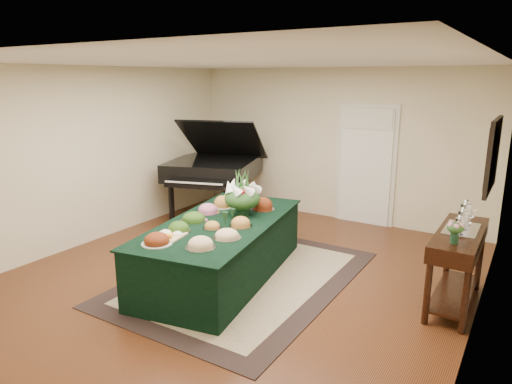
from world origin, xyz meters
The scene contains 14 objects.
ground centered at (0.00, 0.00, 0.00)m, with size 6.00×6.00×0.00m, color black.
area_rug centered at (0.08, -0.11, 0.01)m, with size 2.42×3.39×0.01m.
kitchen_doorway centered at (0.60, 2.97, 1.02)m, with size 1.05×0.07×2.10m.
buffet_table centered at (-0.19, -0.22, 0.38)m, with size 1.72×2.90×0.75m.
food_platters centered at (-0.25, -0.25, 0.80)m, with size 1.21×2.25×0.14m.
cutting_board centered at (-0.37, -0.99, 0.79)m, with size 0.38×0.38×0.10m.
green_goblets centered at (-0.05, -0.26, 0.84)m, with size 0.09×0.25×0.18m.
floral_centerpiece centered at (-0.12, 0.15, 1.04)m, with size 0.49×0.49×0.49m.
grand_piano centered at (-1.92, 1.93, 0.92)m, with size 1.89×2.10×1.82m.
wicker_basket centered at (-0.82, 1.27, 0.12)m, with size 0.38×0.38×0.23m, color #A77B43.
mahogany_sideboard centered at (2.50, 0.53, 0.69)m, with size 0.45×1.40×0.89m.
tea_service centered at (2.50, 0.62, 1.00)m, with size 0.34×0.58×0.30m.
pink_bouquet centered at (2.50, 0.09, 1.04)m, with size 0.18×0.18×0.23m.
wall_painting centered at (2.72, 0.53, 1.75)m, with size 0.05×0.95×0.75m.
Camera 1 is at (3.08, -4.68, 2.51)m, focal length 32.00 mm.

